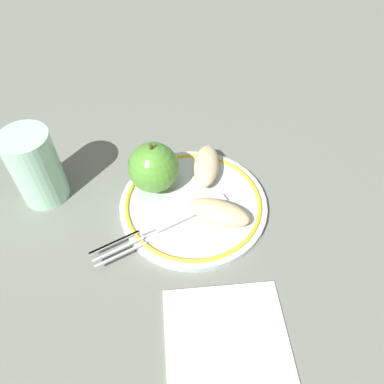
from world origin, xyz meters
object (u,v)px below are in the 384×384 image
apple_slice_front (219,212)px  fork (166,225)px  apple_red_whole (153,167)px  apple_slice_back (206,165)px  napkin_folded (229,353)px  plate (192,205)px  drinking_glass (36,167)px

apple_slice_front → fork: 0.07m
fork → apple_slice_front: bearing=159.4°
apple_red_whole → apple_slice_back: bearing=-7.2°
napkin_folded → apple_slice_front: bearing=65.1°
napkin_folded → plate: bearing=75.3°
apple_red_whole → apple_slice_front: apple_red_whole is taller
apple_red_whole → napkin_folded: size_ratio=0.51×
fork → apple_slice_back: bearing=-149.5°
apple_slice_back → apple_slice_front: bearing=-164.5°
apple_slice_back → drinking_glass: size_ratio=0.74×
apple_red_whole → apple_slice_back: 0.08m
plate → apple_slice_front: 0.05m
apple_red_whole → drinking_glass: size_ratio=0.71×
apple_red_whole → apple_slice_back: size_ratio=0.96×
apple_slice_front → apple_slice_back: same height
apple_slice_front → apple_slice_back: 0.08m
apple_slice_front → drinking_glass: size_ratio=0.74×
fork → napkin_folded: size_ratio=1.27×
apple_slice_back → napkin_folded: size_ratio=0.53×
apple_slice_front → napkin_folded: bearing=-68.0°
apple_red_whole → apple_slice_back: (0.07, -0.01, -0.02)m
drinking_glass → napkin_folded: drinking_glass is taller
plate → apple_slice_back: bearing=44.0°
apple_slice_back → fork: (-0.09, -0.06, -0.01)m
apple_slice_front → apple_slice_back: size_ratio=1.00×
apple_red_whole → plate: bearing=-57.3°
apple_slice_front → fork: (-0.06, 0.02, -0.01)m
apple_slice_back → drinking_glass: bearing=103.0°
fork → drinking_glass: size_ratio=1.78×
plate → napkin_folded: 0.19m
plate → fork: size_ratio=1.04×
apple_slice_front → fork: apple_slice_front is taller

